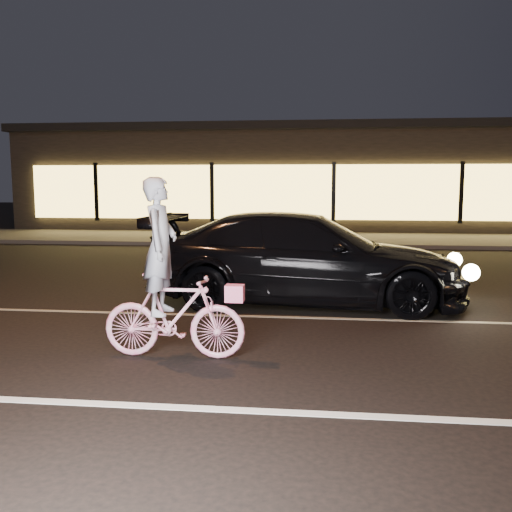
# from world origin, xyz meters

# --- Properties ---
(ground) EXTENTS (90.00, 90.00, 0.00)m
(ground) POSITION_xyz_m (0.00, 0.00, 0.00)
(ground) COLOR black
(ground) RESTS_ON ground
(lane_stripe_near) EXTENTS (60.00, 0.12, 0.01)m
(lane_stripe_near) POSITION_xyz_m (0.00, -1.50, 0.00)
(lane_stripe_near) COLOR silver
(lane_stripe_near) RESTS_ON ground
(lane_stripe_far) EXTENTS (60.00, 0.10, 0.01)m
(lane_stripe_far) POSITION_xyz_m (0.00, 2.00, 0.00)
(lane_stripe_far) COLOR gray
(lane_stripe_far) RESTS_ON ground
(sidewalk) EXTENTS (30.00, 4.00, 0.12)m
(sidewalk) POSITION_xyz_m (0.00, 13.00, 0.06)
(sidewalk) COLOR #383533
(sidewalk) RESTS_ON ground
(storefront) EXTENTS (25.40, 8.42, 4.20)m
(storefront) POSITION_xyz_m (0.00, 18.97, 2.15)
(storefront) COLOR black
(storefront) RESTS_ON ground
(cyclist) EXTENTS (1.63, 0.56, 2.05)m
(cyclist) POSITION_xyz_m (-2.10, -0.08, 0.73)
(cyclist) COLOR #F7478A
(cyclist) RESTS_ON ground
(sedan) EXTENTS (5.24, 2.34, 1.49)m
(sedan) POSITION_xyz_m (-0.67, 3.06, 0.75)
(sedan) COLOR black
(sedan) RESTS_ON ground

